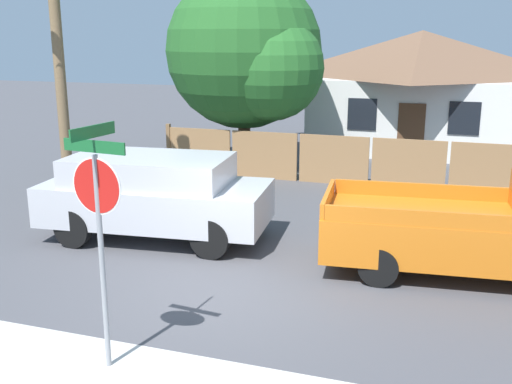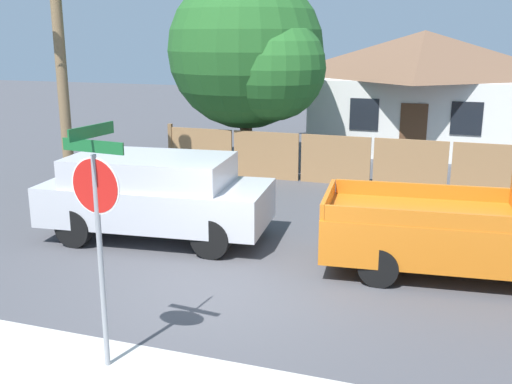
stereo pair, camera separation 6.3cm
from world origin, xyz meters
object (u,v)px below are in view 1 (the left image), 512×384
at_px(oak_tree, 250,54).
at_px(stop_sign, 98,208).
at_px(palm_tree, 54,5).
at_px(orange_pickup, 493,230).
at_px(house, 419,87).
at_px(red_suv, 155,194).

relative_size(oak_tree, stop_sign, 1.96).
height_order(oak_tree, stop_sign, oak_tree).
xyz_separation_m(palm_tree, stop_sign, (5.58, -7.07, -2.80)).
distance_m(palm_tree, orange_pickup, 11.45).
bearing_deg(stop_sign, house, 87.31).
xyz_separation_m(orange_pickup, stop_sign, (-4.88, -4.85, 1.28)).
height_order(house, red_suv, house).
distance_m(house, palm_tree, 13.95).
bearing_deg(orange_pickup, red_suv, 174.50).
bearing_deg(oak_tree, house, 50.57).
distance_m(house, red_suv, 13.97).
distance_m(palm_tree, red_suv, 5.92).
distance_m(oak_tree, palm_tree, 6.18).
height_order(house, palm_tree, palm_tree).
relative_size(house, stop_sign, 2.55).
xyz_separation_m(house, stop_sign, (-2.68, -17.98, -0.14)).
bearing_deg(stop_sign, palm_tree, 134.11).
bearing_deg(palm_tree, orange_pickup, -11.99).
relative_size(house, red_suv, 1.65).
bearing_deg(orange_pickup, house, 93.73).
distance_m(orange_pickup, stop_sign, 6.99).
bearing_deg(red_suv, house, 65.38).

